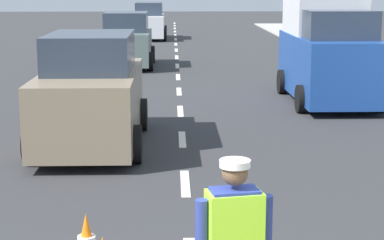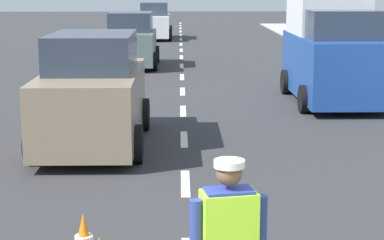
{
  "view_description": "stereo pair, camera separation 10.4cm",
  "coord_description": "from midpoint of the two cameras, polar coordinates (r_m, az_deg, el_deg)",
  "views": [
    {
      "loc": [
        -0.19,
        -4.36,
        3.1
      ],
      "look_at": [
        0.1,
        5.32,
        1.1
      ],
      "focal_mm": 62.4,
      "sensor_mm": 36.0,
      "label": 1
    },
    {
      "loc": [
        -0.09,
        -4.36,
        3.1
      ],
      "look_at": [
        0.1,
        5.32,
        1.1
      ],
      "focal_mm": 62.4,
      "sensor_mm": 36.0,
      "label": 2
    }
  ],
  "objects": [
    {
      "name": "car_oncoming_lead",
      "position": [
        12.94,
        -8.23,
        2.23
      ],
      "size": [
        2.03,
        4.3,
        2.15
      ],
      "color": "gray",
      "rests_on": "ground"
    },
    {
      "name": "lane_center_line",
      "position": [
        29.72,
        -0.82,
        5.7
      ],
      "size": [
        0.14,
        46.4,
        0.01
      ],
      "color": "silver",
      "rests_on": "ground"
    },
    {
      "name": "delivery_truck",
      "position": [
        17.96,
        11.99,
        6.67
      ],
      "size": [
        2.16,
        4.6,
        3.54
      ],
      "color": "#1E4799",
      "rests_on": "ground"
    },
    {
      "name": "ground_plane",
      "position": [
        25.55,
        -0.77,
        4.71
      ],
      "size": [
        96.0,
        96.0,
        0.0
      ],
      "primitive_type": "plane",
      "color": "#333335"
    },
    {
      "name": "car_oncoming_third",
      "position": [
        37.46,
        -3.14,
        8.35
      ],
      "size": [
        1.91,
        4.25,
        2.02
      ],
      "color": "silver",
      "rests_on": "ground"
    },
    {
      "name": "car_oncoming_second",
      "position": [
        25.06,
        -5.11,
        6.69
      ],
      "size": [
        2.02,
        3.83,
        2.02
      ],
      "color": "slate",
      "rests_on": "ground"
    }
  ]
}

